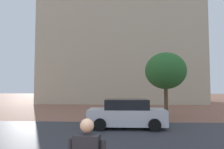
% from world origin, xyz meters
% --- Properties ---
extents(ground_plane, '(120.00, 120.00, 0.00)m').
position_xyz_m(ground_plane, '(0.00, 10.00, 0.00)').
color(ground_plane, '#93604C').
extents(street_asphalt_strip, '(120.00, 6.60, 0.00)m').
position_xyz_m(street_asphalt_strip, '(0.00, 7.91, 0.00)').
color(street_asphalt_strip, '#38383D').
rests_on(street_asphalt_strip, ground_plane).
extents(landmark_building, '(22.58, 13.41, 30.76)m').
position_xyz_m(landmark_building, '(0.15, 30.50, 9.59)').
color(landmark_building, beige).
rests_on(landmark_building, ground_plane).
extents(car_white, '(4.19, 1.92, 1.56)m').
position_xyz_m(car_white, '(0.91, 9.37, 0.74)').
color(car_white, silver).
rests_on(car_white, ground_plane).
extents(tree_curb_far, '(3.08, 3.08, 4.85)m').
position_xyz_m(tree_curb_far, '(3.96, 13.66, 3.45)').
color(tree_curb_far, brown).
rests_on(tree_curb_far, ground_plane).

